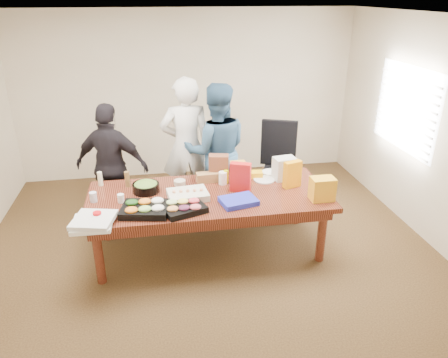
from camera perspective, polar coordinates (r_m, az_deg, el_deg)
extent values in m
cube|color=#47301E|center=(5.33, -1.96, -9.42)|extent=(5.50, 5.00, 0.02)
cube|color=white|center=(4.46, -2.48, 21.21)|extent=(5.50, 5.00, 0.02)
cube|color=beige|center=(7.12, -4.93, 11.10)|extent=(5.50, 0.04, 2.70)
cube|color=beige|center=(2.54, 5.60, -14.33)|extent=(5.50, 0.04, 2.70)
cube|color=beige|center=(5.75, 26.27, 5.57)|extent=(0.04, 5.00, 2.70)
cube|color=white|center=(6.17, 23.19, 8.70)|extent=(0.03, 1.40, 1.10)
cube|color=beige|center=(6.15, 22.87, 8.70)|extent=(0.04, 1.36, 1.00)
cube|color=#4C1C0F|center=(5.13, -2.02, -5.83)|extent=(2.80, 1.20, 0.75)
cube|color=black|center=(6.06, 7.81, 1.21)|extent=(0.79, 0.79, 1.21)
imported|color=white|center=(5.87, -5.05, 4.34)|extent=(0.70, 0.46, 1.92)
imported|color=#305476|center=(5.77, -1.03, 3.74)|extent=(0.94, 0.75, 1.86)
imported|color=black|center=(5.71, -14.80, 1.65)|extent=(1.05, 0.71, 1.66)
cube|color=black|center=(4.62, -10.55, -4.03)|extent=(0.56, 0.47, 0.08)
cube|color=black|center=(4.59, -5.44, -3.94)|extent=(0.52, 0.47, 0.07)
cube|color=silver|center=(4.87, -4.88, -2.14)|extent=(0.48, 0.38, 0.08)
cylinder|color=black|center=(5.08, -10.43, -1.16)|extent=(0.40, 0.40, 0.10)
cube|color=#232DBE|center=(4.74, 1.96, -2.96)|extent=(0.44, 0.37, 0.06)
cube|color=red|center=(4.97, 2.22, 0.24)|extent=(0.26, 0.19, 0.35)
cube|color=orange|center=(5.14, 9.16, 0.64)|extent=(0.23, 0.15, 0.33)
cube|color=gold|center=(5.20, 1.83, 0.94)|extent=(0.18, 0.09, 0.28)
cylinder|color=white|center=(5.19, -0.16, 0.14)|extent=(0.13, 0.13, 0.16)
cylinder|color=#ECF002|center=(5.21, 0.29, 0.31)|extent=(0.07, 0.07, 0.17)
cylinder|color=brown|center=(5.24, -12.84, -0.02)|extent=(0.07, 0.07, 0.19)
cylinder|color=beige|center=(5.36, -16.29, 0.03)|extent=(0.07, 0.07, 0.17)
cube|color=#EDAB0D|center=(5.40, 4.00, 0.62)|extent=(0.24, 0.16, 0.07)
cube|color=olive|center=(5.26, -2.14, 0.24)|extent=(0.30, 0.15, 0.12)
cube|color=brown|center=(5.30, -0.71, 1.60)|extent=(0.27, 0.19, 0.32)
cylinder|color=red|center=(4.54, -16.62, -4.92)|extent=(0.11, 0.11, 0.11)
cylinder|color=white|center=(4.88, -13.67, -2.54)|extent=(0.08, 0.08, 0.10)
cylinder|color=silver|center=(4.98, -17.14, -2.33)|extent=(0.09, 0.09, 0.11)
cube|color=white|center=(4.51, -17.25, -5.70)|extent=(0.40, 0.40, 0.05)
cube|color=silver|center=(4.47, -17.10, -5.27)|extent=(0.47, 0.47, 0.05)
cylinder|color=white|center=(5.34, 5.42, -0.09)|extent=(0.29, 0.29, 0.02)
cylinder|color=white|center=(5.57, 6.22, 0.92)|extent=(0.25, 0.25, 0.01)
cylinder|color=beige|center=(5.37, -2.08, 0.40)|extent=(0.14, 0.14, 0.05)
cylinder|color=beige|center=(5.21, -5.96, -0.47)|extent=(0.16, 0.16, 0.06)
cube|color=silver|center=(5.36, 8.10, 1.42)|extent=(0.29, 0.23, 0.28)
cube|color=#F3A91F|center=(4.90, 13.05, -1.29)|extent=(0.27, 0.19, 0.26)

